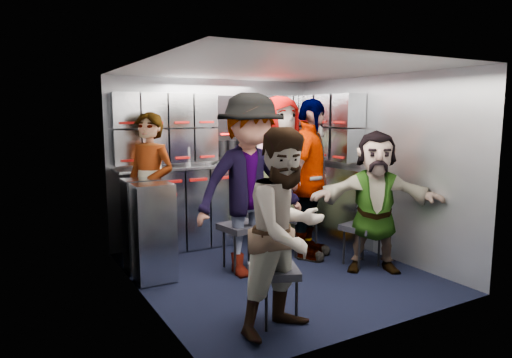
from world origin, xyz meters
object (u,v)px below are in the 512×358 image
jump_seat_mid_right (300,219)px  attendant_arc_c (278,173)px  jump_seat_near_left (274,274)px  jump_seat_near_right (362,229)px  jump_seat_center (270,214)px  attendant_arc_e (375,202)px  attendant_arc_a (287,232)px  attendant_arc_d (310,179)px  jump_seat_mid_left (242,229)px  attendant_arc_b (250,185)px  attendant_standing (150,189)px

jump_seat_mid_right → attendant_arc_c: (-0.09, 0.35, 0.52)m
jump_seat_near_left → jump_seat_near_right: size_ratio=1.04×
jump_seat_center → attendant_arc_e: (0.42, -1.42, 0.37)m
attendant_arc_a → attendant_arc_d: size_ratio=0.86×
jump_seat_mid_left → jump_seat_mid_right: bearing=9.6°
attendant_arc_a → jump_seat_near_right: bearing=16.2°
jump_seat_near_left → jump_seat_center: 2.24m
attendant_arc_b → attendant_arc_c: attendant_arc_c is taller
jump_seat_near_left → attendant_arc_d: size_ratio=0.27×
jump_seat_mid_right → jump_seat_near_right: size_ratio=1.02×
jump_seat_near_right → attendant_arc_b: attendant_arc_b is taller
jump_seat_near_left → attendant_standing: size_ratio=0.29×
attendant_arc_b → attendant_arc_d: (0.86, 0.15, -0.02)m
attendant_arc_e → attendant_arc_c: bearing=142.9°
attendant_arc_b → attendant_arc_c: (0.77, 0.68, 0.00)m
jump_seat_near_right → attendant_standing: 2.36m
jump_seat_mid_left → jump_seat_mid_right: (0.86, 0.15, -0.02)m
attendant_arc_b → jump_seat_mid_right: bearing=20.1°
attendant_arc_a → attendant_arc_c: size_ratio=0.84×
attendant_arc_a → attendant_arc_e: size_ratio=1.05×
jump_seat_mid_left → jump_seat_center: bearing=41.5°
jump_seat_mid_right → attendant_arc_b: attendant_arc_b is taller
jump_seat_center → jump_seat_near_right: bearing=-71.1°
jump_seat_near_left → jump_seat_mid_left: jump_seat_mid_left is taller
attendant_arc_b → attendant_arc_d: size_ratio=1.02×
attendant_arc_d → jump_seat_mid_right: bearing=53.0°
jump_seat_mid_left → attendant_standing: 1.10m
jump_seat_near_right → attendant_arc_a: size_ratio=0.30×
attendant_arc_c → attendant_arc_e: 1.32m
jump_seat_near_left → jump_seat_center: (1.14, 1.93, -0.02)m
jump_seat_mid_left → attendant_arc_b: (-0.00, -0.18, 0.50)m
attendant_arc_d → attendant_arc_e: attendant_arc_d is taller
jump_seat_center → attendant_arc_b: attendant_arc_b is taller
jump_seat_near_right → attendant_arc_c: bearing=111.8°
jump_seat_near_left → jump_seat_mid_left: (0.37, 1.25, 0.04)m
jump_seat_mid_left → attendant_standing: size_ratio=0.29×
jump_seat_near_right → attendant_arc_a: bearing=-151.0°
attendant_standing → attendant_arc_e: 2.42m
jump_seat_near_left → attendant_standing: bearing=102.6°
jump_seat_mid_left → jump_seat_near_right: 1.32m
jump_seat_mid_right → attendant_arc_b: (-0.86, -0.33, 0.52)m
attendant_arc_b → attendant_arc_a: bearing=-107.3°
attendant_arc_c → attendant_arc_e: bearing=-79.9°
jump_seat_near_right → attendant_arc_b: size_ratio=0.25×
jump_seat_mid_right → attendant_arc_e: attendant_arc_e is taller
jump_seat_near_left → jump_seat_mid_right: bearing=48.4°
jump_seat_center → attendant_arc_c: (0.00, -0.18, 0.56)m
attendant_arc_e → attendant_arc_d: bearing=149.3°
jump_seat_mid_right → jump_seat_near_right: 0.78m
jump_seat_near_left → attendant_arc_a: (0.00, -0.18, 0.39)m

